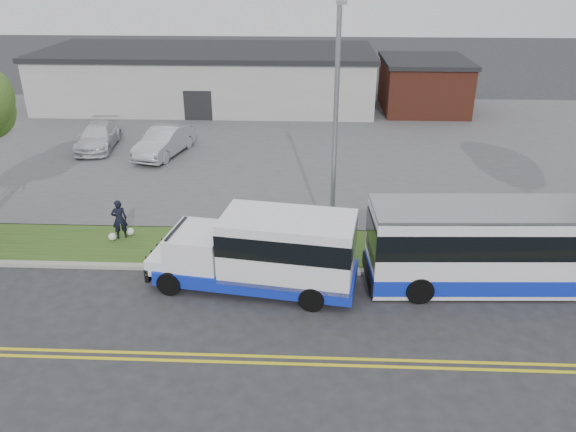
{
  "coord_description": "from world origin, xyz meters",
  "views": [
    {
      "loc": [
        2.17,
        -17.1,
        10.72
      ],
      "look_at": [
        1.29,
        2.62,
        1.6
      ],
      "focal_mm": 35.0,
      "sensor_mm": 36.0,
      "label": 1
    }
  ],
  "objects_px": {
    "streetlight_near": "(336,124)",
    "parked_car_b": "(98,137)",
    "transit_bus": "(525,246)",
    "shuttle_bus": "(268,250)",
    "pedestrian": "(119,219)",
    "parked_car_a": "(164,142)"
  },
  "relations": [
    {
      "from": "shuttle_bus",
      "to": "parked_car_a",
      "type": "relative_size",
      "value": 1.52
    },
    {
      "from": "transit_bus",
      "to": "parked_car_b",
      "type": "bearing_deg",
      "value": 141.89
    },
    {
      "from": "streetlight_near",
      "to": "parked_car_b",
      "type": "bearing_deg",
      "value": 137.73
    },
    {
      "from": "parked_car_a",
      "to": "parked_car_b",
      "type": "height_order",
      "value": "parked_car_a"
    },
    {
      "from": "pedestrian",
      "to": "parked_car_a",
      "type": "height_order",
      "value": "pedestrian"
    },
    {
      "from": "streetlight_near",
      "to": "transit_bus",
      "type": "bearing_deg",
      "value": -17.66
    },
    {
      "from": "pedestrian",
      "to": "streetlight_near",
      "type": "bearing_deg",
      "value": 153.1
    },
    {
      "from": "streetlight_near",
      "to": "parked_car_a",
      "type": "bearing_deg",
      "value": 129.74
    },
    {
      "from": "parked_car_a",
      "to": "parked_car_b",
      "type": "distance_m",
      "value": 4.52
    },
    {
      "from": "pedestrian",
      "to": "parked_car_b",
      "type": "xyz_separation_m",
      "value": [
        -5.16,
        11.9,
        -0.12
      ]
    },
    {
      "from": "shuttle_bus",
      "to": "parked_car_a",
      "type": "height_order",
      "value": "shuttle_bus"
    },
    {
      "from": "streetlight_near",
      "to": "transit_bus",
      "type": "relative_size",
      "value": 0.86
    },
    {
      "from": "pedestrian",
      "to": "parked_car_b",
      "type": "height_order",
      "value": "pedestrian"
    },
    {
      "from": "parked_car_a",
      "to": "parked_car_b",
      "type": "relative_size",
      "value": 1.0
    },
    {
      "from": "shuttle_bus",
      "to": "transit_bus",
      "type": "height_order",
      "value": "transit_bus"
    },
    {
      "from": "streetlight_near",
      "to": "parked_car_a",
      "type": "relative_size",
      "value": 1.9
    },
    {
      "from": "streetlight_near",
      "to": "transit_bus",
      "type": "xyz_separation_m",
      "value": [
        6.68,
        -2.13,
        -3.7
      ]
    },
    {
      "from": "pedestrian",
      "to": "parked_car_b",
      "type": "bearing_deg",
      "value": -88.92
    },
    {
      "from": "shuttle_bus",
      "to": "pedestrian",
      "type": "distance_m",
      "value": 7.27
    },
    {
      "from": "streetlight_near",
      "to": "parked_car_b",
      "type": "xyz_separation_m",
      "value": [
        -13.85,
        12.59,
        -4.41
      ]
    },
    {
      "from": "streetlight_near",
      "to": "parked_car_a",
      "type": "height_order",
      "value": "streetlight_near"
    },
    {
      "from": "shuttle_bus",
      "to": "parked_car_a",
      "type": "distance_m",
      "value": 15.87
    }
  ]
}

